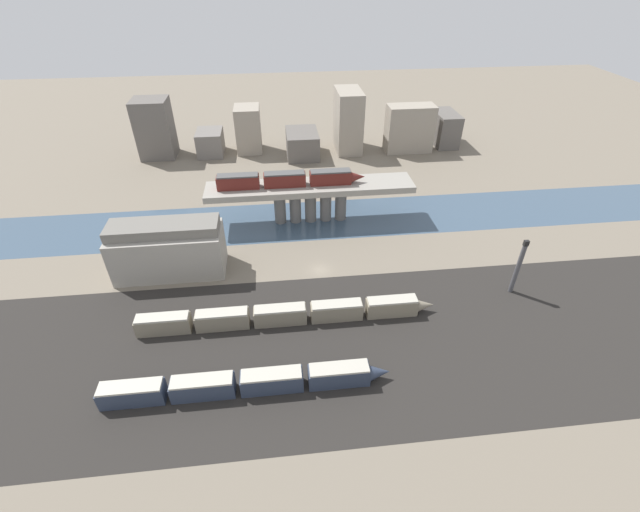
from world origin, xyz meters
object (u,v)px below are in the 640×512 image
at_px(warehouse_building, 168,249).
at_px(train_yard_near, 246,383).
at_px(train_yard_mid, 286,315).
at_px(signal_tower, 518,267).
at_px(train_on_bridge, 290,179).

bearing_deg(warehouse_building, train_yard_near, -63.22).
xyz_separation_m(train_yard_mid, signal_tower, (49.92, 4.11, 4.63)).
xyz_separation_m(train_yard_near, train_yard_mid, (7.65, 15.99, 0.04)).
height_order(train_on_bridge, signal_tower, train_on_bridge).
relative_size(train_on_bridge, train_yard_near, 0.79).
relative_size(train_yard_mid, signal_tower, 4.46).
bearing_deg(warehouse_building, train_yard_mid, -37.82).
distance_m(train_yard_mid, signal_tower, 50.31).
bearing_deg(train_yard_near, train_on_bridge, 78.78).
xyz_separation_m(train_on_bridge, warehouse_building, (-29.22, -19.56, -6.58)).
xyz_separation_m(train_yard_near, signal_tower, (57.58, 20.10, 4.67)).
relative_size(train_yard_near, train_yard_mid, 0.82).
relative_size(train_on_bridge, train_yard_mid, 0.65).
relative_size(train_yard_mid, warehouse_building, 2.44).
distance_m(train_on_bridge, train_yard_mid, 41.22).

